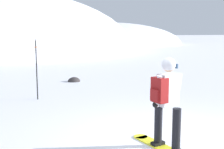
# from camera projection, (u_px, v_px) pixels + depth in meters

# --- Properties ---
(ground_plane) EXTENTS (300.00, 300.00, 0.00)m
(ground_plane) POSITION_uv_depth(u_px,v_px,m) (170.00, 142.00, 5.87)
(ground_plane) COLOR white
(ridge_peak_far) EXTENTS (25.97, 23.37, 7.50)m
(ridge_peak_far) POSITION_uv_depth(u_px,v_px,m) (107.00, 44.00, 51.28)
(ridge_peak_far) COLOR white
(ridge_peak_far) RESTS_ON ground
(snowboarder_main) EXTENTS (0.64, 1.82, 1.71)m
(snowboarder_main) POSITION_uv_depth(u_px,v_px,m) (166.00, 102.00, 5.30)
(snowboarder_main) COLOR yellow
(snowboarder_main) RESTS_ON ground
(piste_marker_near) EXTENTS (0.20, 0.20, 1.95)m
(piste_marker_near) POSITION_uv_depth(u_px,v_px,m) (36.00, 65.00, 9.38)
(piste_marker_near) COLOR black
(piste_marker_near) RESTS_ON ground
(rock_mid) EXTENTS (0.56, 0.47, 0.39)m
(rock_mid) POSITION_uv_depth(u_px,v_px,m) (74.00, 82.00, 12.95)
(rock_mid) COLOR #383333
(rock_mid) RESTS_ON ground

